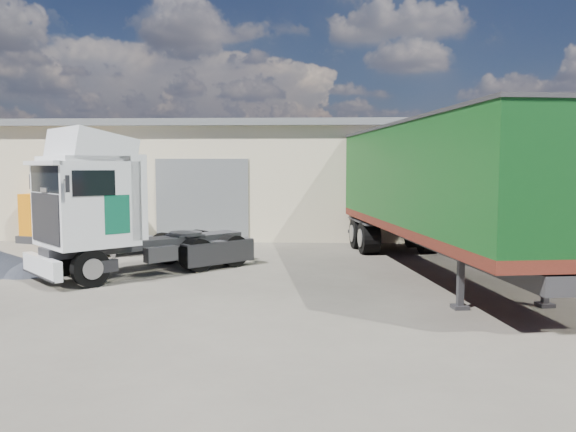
{
  "coord_description": "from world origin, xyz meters",
  "views": [
    {
      "loc": [
        2.67,
        -13.93,
        3.25
      ],
      "look_at": [
        1.98,
        3.0,
        1.76
      ],
      "focal_mm": 35.0,
      "sensor_mm": 36.0,
      "label": 1
    }
  ],
  "objects_px": {
    "box_trailer": "(436,182)",
    "orange_skip": "(64,221)",
    "panel_van": "(108,227)",
    "tractor_unit": "(114,215)"
  },
  "relations": [
    {
      "from": "box_trailer",
      "to": "orange_skip",
      "type": "relative_size",
      "value": 3.68
    },
    {
      "from": "orange_skip",
      "to": "panel_van",
      "type": "bearing_deg",
      "value": -23.64
    },
    {
      "from": "tractor_unit",
      "to": "panel_van",
      "type": "relative_size",
      "value": 1.37
    },
    {
      "from": "box_trailer",
      "to": "panel_van",
      "type": "xyz_separation_m",
      "value": [
        -11.74,
        4.08,
        -1.89
      ]
    },
    {
      "from": "panel_van",
      "to": "orange_skip",
      "type": "distance_m",
      "value": 3.6
    },
    {
      "from": "tractor_unit",
      "to": "orange_skip",
      "type": "height_order",
      "value": "tractor_unit"
    },
    {
      "from": "box_trailer",
      "to": "orange_skip",
      "type": "xyz_separation_m",
      "value": [
        -14.5,
        6.39,
        -1.87
      ]
    },
    {
      "from": "panel_van",
      "to": "tractor_unit",
      "type": "bearing_deg",
      "value": -82.81
    },
    {
      "from": "panel_van",
      "to": "orange_skip",
      "type": "relative_size",
      "value": 1.2
    },
    {
      "from": "tractor_unit",
      "to": "panel_van",
      "type": "height_order",
      "value": "tractor_unit"
    }
  ]
}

